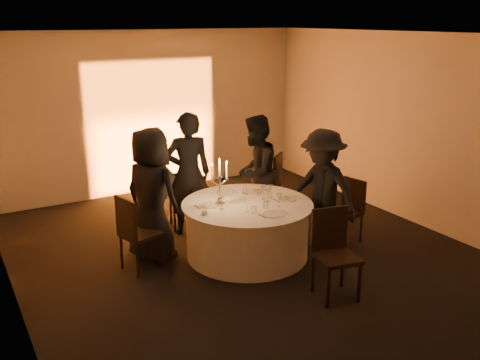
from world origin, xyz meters
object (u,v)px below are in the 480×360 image
banquet_table (247,230)px  chair_right (349,207)px  chair_back_right (271,180)px  coffee_cup (204,212)px  guest_right (322,190)px  guest_left (152,195)px  chair_left (135,229)px  candelabra (220,188)px  guest_back_right (255,172)px  chair_back_left (184,196)px  chair_front (333,247)px  guest_back_left (188,174)px

banquet_table → chair_right: chair_right is taller
chair_back_right → coffee_cup: bearing=-5.0°
banquet_table → guest_right: bearing=-16.4°
chair_back_right → coffee_cup: (-1.94, -1.40, 0.22)m
banquet_table → guest_left: bearing=154.2°
chair_left → candelabra: candelabra is taller
guest_back_right → coffee_cup: guest_back_right is taller
banquet_table → chair_back_left: bearing=104.3°
chair_back_left → candelabra: size_ratio=1.46×
chair_front → guest_back_left: 2.72m
chair_front → chair_right: bearing=54.2°
chair_back_left → guest_back_left: bearing=104.8°
chair_back_right → guest_right: 1.65m
guest_left → guest_back_left: 1.03m
guest_left → chair_back_right: bearing=-98.6°
chair_back_left → chair_back_right: 1.58m
chair_left → chair_right: 3.14m
guest_left → candelabra: 0.92m
guest_right → candelabra: bearing=-125.0°
banquet_table → chair_left: chair_left is taller
chair_left → coffee_cup: size_ratio=9.35×
chair_left → guest_back_right: bearing=-88.3°
banquet_table → guest_back_left: 1.34m
guest_back_left → guest_back_right: (1.01, -0.29, -0.05)m
chair_front → candelabra: 1.78m
chair_left → chair_front: (1.82, -1.76, 0.02)m
guest_left → guest_right: (2.20, -0.87, -0.05)m
chair_right → chair_back_right: bearing=-179.1°
candelabra → guest_left: bearing=153.9°
chair_left → chair_right: size_ratio=1.10×
chair_right → candelabra: size_ratio=1.44×
chair_back_right → chair_left: bearing=-21.0°
chair_right → guest_back_left: (-1.91, 1.45, 0.42)m
chair_back_right → candelabra: (-1.58, -1.15, 0.42)m
guest_back_left → guest_back_right: guest_back_left is taller
banquet_table → guest_left: guest_left is taller
chair_front → guest_right: (0.72, 1.14, 0.27)m
chair_left → coffee_cup: chair_left is taller
chair_back_right → candelabra: candelabra is taller
chair_left → coffee_cup: (0.80, -0.41, 0.22)m
banquet_table → chair_back_right: 1.81m
chair_back_left → coffee_cup: bearing=89.0°
chair_left → candelabra: 1.24m
banquet_table → chair_front: bearing=-77.5°
chair_back_right → guest_back_right: guest_back_right is taller
coffee_cup → chair_right: bearing=-4.6°
chair_back_right → chair_front: 2.90m
chair_left → guest_right: guest_right is taller
chair_left → guest_left: bearing=-67.3°
chair_back_right → chair_right: bearing=61.1°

